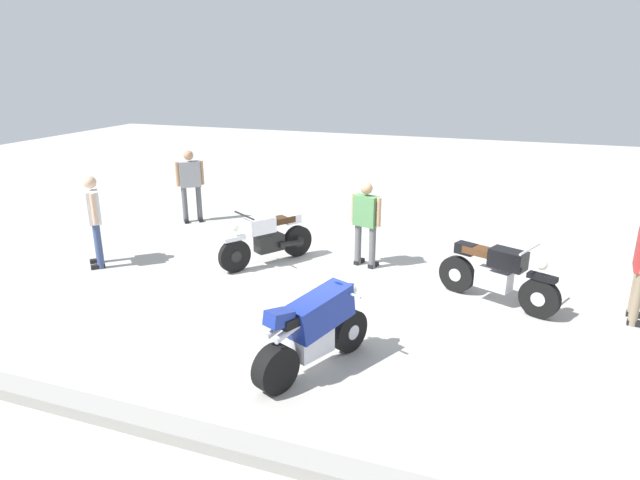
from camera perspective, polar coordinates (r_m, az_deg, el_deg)
ground_plane at (r=9.94m, az=0.92°, el=-4.40°), size 40.00×40.00×0.00m
curb_edge at (r=6.29m, az=-13.62°, el=-19.10°), size 14.00×0.30×0.15m
motorcycle_blue_sportbike at (r=7.04m, az=-0.49°, el=-9.16°), size 1.02×1.86×1.14m
motorcycle_silver_cruiser at (r=10.69m, az=-5.51°, el=0.17°), size 1.23×1.82×1.09m
motorcycle_black_cruiser at (r=9.36m, az=18.00°, el=-3.39°), size 1.96×1.02×1.09m
person_in_green_shirt at (r=10.41m, az=4.82°, el=2.16°), size 0.64×0.42×1.67m
person_in_white_shirt at (r=11.26m, az=-22.57°, el=2.47°), size 0.56×0.57×1.78m
person_in_gray_shirt at (r=13.74m, az=-13.42°, el=6.04°), size 0.58×0.54×1.77m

